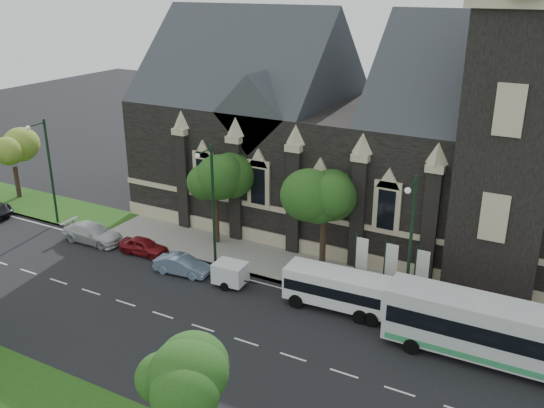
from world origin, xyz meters
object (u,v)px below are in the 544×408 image
Objects in this scene: street_lamp_mid at (211,200)px; banner_flag_center at (389,262)px; shuttle_bus at (337,288)px; tree_park_east at (190,384)px; sedan at (182,265)px; tree_walk_far at (15,151)px; banner_flag_left at (359,256)px; tree_walk_right at (329,191)px; street_lamp_near at (410,240)px; banner_flag_right at (420,269)px; car_far_white at (93,233)px; car_far_red at (144,246)px; tour_coach at (499,332)px; tree_walk_left at (218,173)px; box_trailer at (230,273)px; street_lamp_far at (48,167)px.

street_lamp_mid reaches higher than banner_flag_center.
banner_flag_center is at bearing 51.03° from shuttle_bus.
tree_park_east is 18.79m from sedan.
street_lamp_mid is 2.24× the size of sedan.
tree_walk_far is 1.57× the size of banner_flag_left.
banner_flag_left is (3.08, -1.71, -3.43)m from tree_walk_right.
tree_park_east is at bearing -147.52° from sedan.
street_lamp_near reaches higher than banner_flag_right.
banner_flag_right reaches higher than car_far_white.
street_lamp_mid is 2.35× the size of car_far_red.
tree_walk_far is at bearing 171.93° from tour_coach.
sedan is at bearing -165.72° from banner_flag_right.
tree_walk_right is 1.94× the size of sedan.
tree_walk_left is 11.19m from car_far_white.
tree_walk_far is 1.64× the size of car_far_red.
car_far_white is (-8.86, -4.68, -4.99)m from tree_walk_left.
tour_coach is 3.86× the size of box_trailer.
shuttle_bus is at bearing -163.19° from street_lamp_near.
tree_walk_right is 9.01m from tree_walk_left.
banner_flag_center is at bearing 18.40° from box_trailer.
sedan is at bearing 128.53° from tree_park_east.
tree_walk_left is 0.85× the size of street_lamp_mid.
street_lamp_far reaches higher than box_trailer.
banner_flag_center is 3.95m from shuttle_bus.
car_far_red is 0.75× the size of car_far_white.
banner_flag_left is at bearing -83.55° from car_far_white.
tree_walk_far is 34.27m from shuttle_bus.
street_lamp_mid is 2.89× the size of box_trailer.
street_lamp_mid is (1.80, -3.61, -0.62)m from tree_walk_left.
tree_walk_left is at bearing 120.87° from tree_park_east.
tree_walk_right is at bearing 0.99° from tree_walk_far.
street_lamp_far is 2.35× the size of car_far_red.
banner_flag_left is (0.11, 18.32, -2.24)m from tree_park_east.
car_far_red is (-3.89, -4.50, -5.08)m from tree_walk_left.
tree_walk_left is at bearing 14.26° from street_lamp_far.
car_far_red is at bearing -177.40° from street_lamp_near.
tree_walk_left reaches higher than banner_flag_center.
tree_park_east is 16.86m from street_lamp_near.
banner_flag_center is 1.29× the size of box_trailer.
sedan is at bearing -161.09° from banner_flag_left.
tree_park_east is at bearing -90.35° from banner_flag_left.
tour_coach is (12.53, -5.94, -3.91)m from tree_walk_right.
tree_park_east is 16.80m from box_trailer.
tree_walk_right is at bearing 98.42° from tree_park_east.
banner_flag_right is at bearing -1.77° from tree_walk_far.
tour_coach is 3.14× the size of car_far_red.
street_lamp_mid reaches higher than shuttle_bus.
banner_flag_right is 1.29× the size of box_trailer.
car_far_white is (-17.87, -4.69, -5.08)m from tree_walk_right.
box_trailer is at bearing -170.66° from street_lamp_near.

